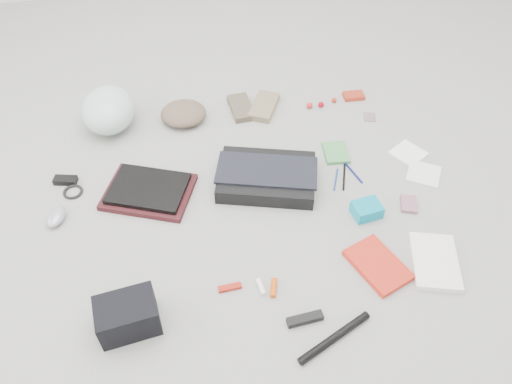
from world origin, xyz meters
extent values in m
plane|color=gray|center=(0.00, 0.00, 0.00)|extent=(4.00, 4.00, 0.00)
cube|color=black|center=(0.06, 0.09, 0.03)|extent=(0.46, 0.38, 0.07)
cube|color=black|center=(0.06, 0.09, 0.07)|extent=(0.44, 0.30, 0.01)
cube|color=#3C1317|center=(-0.42, 0.13, 0.01)|extent=(0.41, 0.37, 0.02)
cube|color=black|center=(-0.42, 0.13, 0.03)|extent=(0.36, 0.32, 0.02)
ellipsoid|color=silver|center=(-0.55, 0.61, 0.09)|extent=(0.26, 0.31, 0.18)
ellipsoid|color=brown|center=(-0.22, 0.58, 0.04)|extent=(0.26, 0.25, 0.07)
cube|color=brown|center=(0.06, 0.59, 0.01)|extent=(0.11, 0.20, 0.03)
cube|color=#827255|center=(0.17, 0.58, 0.02)|extent=(0.19, 0.24, 0.03)
cube|color=black|center=(-0.75, 0.27, 0.01)|extent=(0.10, 0.07, 0.03)
torus|color=black|center=(-0.72, 0.20, 0.01)|extent=(0.11, 0.11, 0.01)
ellipsoid|color=#9898AB|center=(-0.77, 0.07, 0.02)|extent=(0.10, 0.12, 0.04)
cube|color=black|center=(-0.52, -0.45, 0.06)|extent=(0.20, 0.15, 0.12)
cube|color=#99180C|center=(-0.18, -0.38, 0.01)|extent=(0.08, 0.03, 0.01)
cylinder|color=white|center=(-0.07, -0.40, 0.01)|extent=(0.02, 0.06, 0.02)
cylinder|color=#D94A09|center=(-0.03, -0.42, 0.01)|extent=(0.04, 0.07, 0.02)
cube|color=black|center=(0.04, -0.56, 0.01)|extent=(0.12, 0.04, 0.02)
cylinder|color=black|center=(0.11, -0.64, 0.01)|extent=(0.27, 0.13, 0.03)
cube|color=red|center=(0.35, -0.41, 0.01)|extent=(0.21, 0.26, 0.02)
cube|color=white|center=(0.56, -0.44, 0.01)|extent=(0.23, 0.28, 0.03)
cube|color=#438B4A|center=(0.40, 0.19, 0.01)|extent=(0.12, 0.15, 0.02)
cylinder|color=navy|center=(0.35, 0.04, 0.00)|extent=(0.06, 0.12, 0.01)
cylinder|color=black|center=(0.39, 0.05, 0.00)|extent=(0.06, 0.15, 0.01)
cylinder|color=navy|center=(0.44, 0.07, 0.00)|extent=(0.04, 0.14, 0.01)
cube|color=#0797BC|center=(0.40, -0.16, 0.03)|extent=(0.12, 0.10, 0.05)
cube|color=#9F6680|center=(0.59, -0.16, 0.01)|extent=(0.09, 0.10, 0.02)
cube|color=white|center=(0.71, 0.13, 0.00)|extent=(0.17, 0.17, 0.01)
cube|color=white|center=(0.72, -0.01, 0.00)|extent=(0.18, 0.18, 0.01)
sphere|color=red|center=(0.38, 0.54, 0.01)|extent=(0.03, 0.03, 0.03)
sphere|color=#A30013|center=(0.44, 0.53, 0.01)|extent=(0.03, 0.03, 0.03)
sphere|color=#B42118|center=(0.52, 0.56, 0.01)|extent=(0.03, 0.03, 0.02)
cube|color=#AE2E1B|center=(0.62, 0.57, 0.01)|extent=(0.11, 0.07, 0.02)
cube|color=gray|center=(0.64, 0.40, 0.00)|extent=(0.07, 0.08, 0.00)
camera|label=1|loc=(-0.29, -1.31, 1.48)|focal=35.00mm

